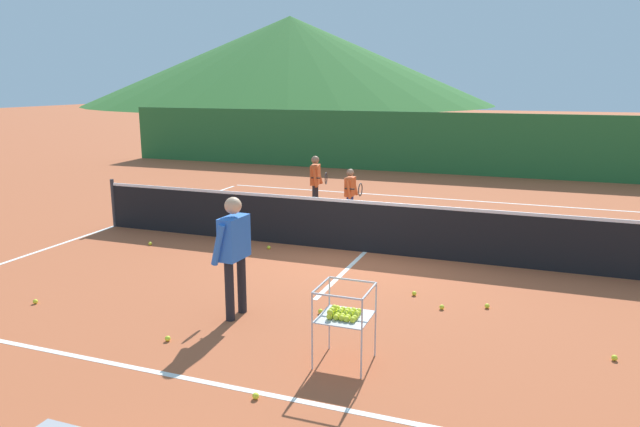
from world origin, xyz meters
TOP-DOWN VIEW (x-y plane):
  - ground_plane at (0.00, 0.00)m, footprint 120.00×120.00m
  - line_baseline_near at (0.00, -5.28)m, footprint 11.49×0.08m
  - line_baseline_far at (0.00, 5.66)m, footprint 11.49×0.08m
  - line_sideline_west at (-5.74, 0.00)m, footprint 0.08×10.94m
  - line_service_center at (0.00, 0.00)m, footprint 0.08×5.27m
  - tennis_net at (0.00, 0.00)m, footprint 11.48×0.08m
  - instructor at (-0.79, -3.55)m, footprint 0.43×0.76m
  - student_0 at (-2.09, 2.92)m, footprint 0.51×0.61m
  - student_1 at (-0.99, 2.22)m, footprint 0.39×0.59m
  - ball_cart at (1.00, -4.34)m, footprint 0.58×0.58m
  - tennis_ball_0 at (1.79, -2.35)m, footprint 0.07×0.07m
  - tennis_ball_2 at (-1.77, -0.45)m, footprint 0.07×0.07m
  - tennis_ball_3 at (-1.18, -4.56)m, footprint 0.07×0.07m
  - tennis_ball_4 at (2.38, -2.09)m, footprint 0.07×0.07m
  - tennis_ball_5 at (1.32, -1.95)m, footprint 0.07×0.07m
  - tennis_ball_6 at (0.26, -3.09)m, footprint 0.07×0.07m
  - tennis_ball_7 at (-3.69, -4.17)m, footprint 0.07×0.07m
  - tennis_ball_8 at (3.88, -3.22)m, footprint 0.07×0.07m
  - tennis_ball_9 at (0.43, -5.39)m, footprint 0.07×0.07m
  - tennis_ball_10 at (-4.04, -1.01)m, footprint 0.07×0.07m
  - windscreen_fence at (0.00, 10.18)m, footprint 25.27×0.08m
  - hill_0 at (-31.36, 69.56)m, footprint 57.32×57.32m

SIDE VIEW (x-z plane):
  - ground_plane at x=0.00m, z-range 0.00..0.00m
  - line_baseline_near at x=0.00m, z-range 0.00..0.01m
  - line_baseline_far at x=0.00m, z-range 0.00..0.01m
  - line_sideline_west at x=-5.74m, z-range 0.00..0.01m
  - line_service_center at x=0.00m, z-range 0.00..0.01m
  - tennis_ball_0 at x=1.79m, z-range 0.00..0.07m
  - tennis_ball_2 at x=-1.77m, z-range 0.00..0.07m
  - tennis_ball_3 at x=-1.18m, z-range 0.00..0.07m
  - tennis_ball_4 at x=2.38m, z-range 0.00..0.07m
  - tennis_ball_5 at x=1.32m, z-range 0.00..0.07m
  - tennis_ball_6 at x=0.26m, z-range 0.00..0.07m
  - tennis_ball_7 at x=-3.69m, z-range 0.00..0.07m
  - tennis_ball_8 at x=3.88m, z-range 0.00..0.07m
  - tennis_ball_9 at x=0.43m, z-range 0.00..0.07m
  - tennis_ball_10 at x=-4.04m, z-range 0.00..0.07m
  - tennis_net at x=0.00m, z-range -0.03..1.02m
  - ball_cart at x=1.00m, z-range 0.13..1.03m
  - student_1 at x=-0.99m, z-range 0.12..1.34m
  - student_0 at x=-2.09m, z-range 0.14..1.51m
  - instructor at x=-0.79m, z-range 0.16..1.80m
  - windscreen_fence at x=0.00m, z-range 0.00..2.10m
  - hill_0 at x=-31.36m, z-range 0.00..12.24m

